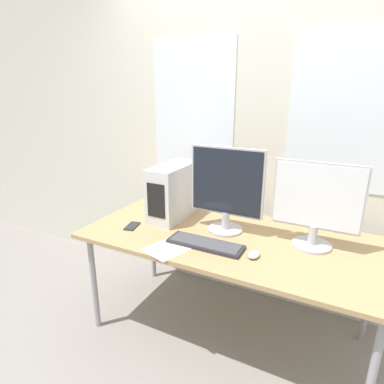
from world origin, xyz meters
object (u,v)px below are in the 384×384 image
object	(u,v)px
keyboard	(205,244)
cell_phone	(132,226)
mouse	(254,255)
monitor_main	(227,188)
monitor_right_near	(317,204)
pc_tower	(174,191)

from	to	relation	value
keyboard	cell_phone	size ratio (longest dim) A/B	3.14
mouse	cell_phone	size ratio (longest dim) A/B	0.67
monitor_main	cell_phone	world-z (taller)	monitor_main
monitor_right_near	cell_phone	bearing A→B (deg)	-167.07
pc_tower	mouse	xyz separation A→B (m)	(0.71, -0.32, -0.18)
keyboard	mouse	world-z (taller)	mouse
monitor_main	monitor_right_near	xyz separation A→B (m)	(0.55, 0.03, -0.02)
monitor_right_near	mouse	world-z (taller)	monitor_right_near
monitor_main	pc_tower	bearing A→B (deg)	171.78
keyboard	monitor_main	bearing A→B (deg)	84.12
pc_tower	cell_phone	size ratio (longest dim) A/B	3.18
monitor_main	mouse	distance (m)	0.47
pc_tower	monitor_right_near	bearing A→B (deg)	-2.13
monitor_right_near	cell_phone	distance (m)	1.21
monitor_main	cell_phone	distance (m)	0.70
monitor_main	mouse	size ratio (longest dim) A/B	5.62
pc_tower	monitor_right_near	xyz separation A→B (m)	(0.98, -0.04, 0.08)
pc_tower	mouse	size ratio (longest dim) A/B	4.71
monitor_main	keyboard	xyz separation A→B (m)	(-0.03, -0.26, -0.29)
keyboard	cell_phone	bearing A→B (deg)	177.57
monitor_main	mouse	bearing A→B (deg)	-43.35
mouse	monitor_main	bearing A→B (deg)	136.65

